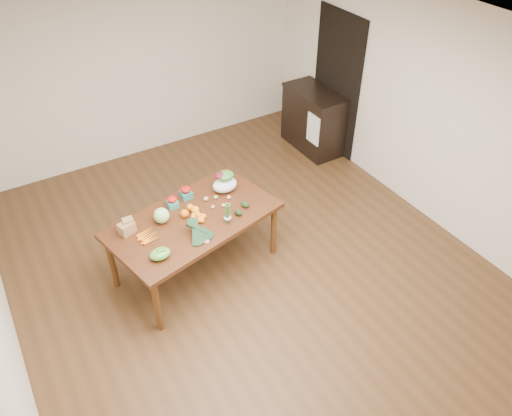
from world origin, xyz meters
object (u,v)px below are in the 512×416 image
kale_bunch (200,232)px  asparagus_bundle (227,213)px  mandarin_cluster (199,216)px  salad_bag (225,183)px  paper_bag (127,227)px  cabbage (162,216)px  dining_table (196,244)px  cabinet (313,120)px

kale_bunch → asparagus_bundle: 0.37m
mandarin_cluster → salad_bag: salad_bag is taller
kale_bunch → salad_bag: size_ratio=1.37×
salad_bag → asparagus_bundle: bearing=-115.5°
paper_bag → cabbage: (0.38, -0.02, 0.01)m
dining_table → mandarin_cluster: (0.04, -0.06, 0.42)m
paper_bag → kale_bunch: size_ratio=0.54×
dining_table → salad_bag: salad_bag is taller
dining_table → cabinet: cabinet is taller
cabbage → kale_bunch: cabbage is taller
cabinet → kale_bunch: bearing=-146.6°
mandarin_cluster → kale_bunch: kale_bunch is taller
kale_bunch → asparagus_bundle: asparagus_bundle is taller
cabinet → paper_bag: size_ratio=4.76×
cabinet → paper_bag: (-3.40, -1.37, 0.36)m
asparagus_bundle → salad_bag: 0.57m
asparagus_bundle → salad_bag: bearing=51.6°
cabinet → mandarin_cluster: cabinet is taller
asparagus_bundle → cabbage: bearing=135.6°
cabinet → paper_bag: cabinet is taller
cabinet → dining_table: bearing=-151.0°
paper_bag → mandarin_cluster: (0.73, -0.19, -0.03)m
cabbage → mandarin_cluster: (0.35, -0.17, -0.04)m
cabbage → mandarin_cluster: 0.39m
cabinet → asparagus_bundle: 3.02m
dining_table → cabinet: bearing=16.0°
cabinet → asparagus_bundle: bearing=-144.2°
salad_bag → dining_table: bearing=-153.9°
dining_table → kale_bunch: bearing=-114.6°
paper_bag → salad_bag: 1.22m
mandarin_cluster → salad_bag: 0.59m
dining_table → mandarin_cluster: 0.43m
dining_table → asparagus_bundle: 0.63m
cabbage → kale_bunch: (0.24, -0.44, -0.00)m
paper_bag → mandarin_cluster: size_ratio=1.19×
cabinet → salad_bag: salad_bag is taller
kale_bunch → salad_bag: (0.60, 0.59, 0.03)m
kale_bunch → cabinet: bearing=20.4°
mandarin_cluster → salad_bag: (0.49, 0.32, 0.07)m
cabbage → kale_bunch: 0.50m
dining_table → cabbage: size_ratio=10.60×
dining_table → paper_bag: bearing=155.8°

